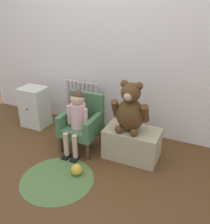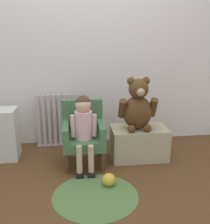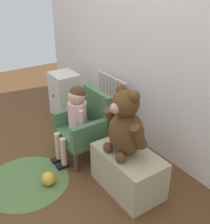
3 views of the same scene
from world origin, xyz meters
name	(u,v)px [view 1 (image 1 of 3)]	position (x,y,z in m)	size (l,w,h in m)	color
ground_plane	(59,173)	(0.00, 0.00, 0.00)	(6.00, 6.00, 0.00)	#53351A
back_wall	(106,36)	(0.00, 1.16, 1.20)	(3.80, 0.05, 2.40)	silver
radiator	(82,104)	(-0.30, 1.04, 0.31)	(0.50, 0.05, 0.62)	#C1B3B3
small_dresser	(35,107)	(-0.88, 0.76, 0.27)	(0.33, 0.30, 0.55)	silver
child_armchair	(82,122)	(-0.03, 0.55, 0.32)	(0.41, 0.40, 0.64)	#426C45
child_figure	(77,113)	(-0.03, 0.44, 0.48)	(0.25, 0.35, 0.73)	beige
low_bench	(132,143)	(0.57, 0.59, 0.17)	(0.59, 0.35, 0.34)	tan
large_teddy_bear	(130,110)	(0.54, 0.57, 0.58)	(0.40, 0.28, 0.54)	#4F3418
floor_rug	(57,179)	(0.04, -0.09, 0.00)	(0.72, 0.72, 0.01)	#50713C
toy_ball	(77,170)	(0.17, 0.06, 0.06)	(0.12, 0.12, 0.12)	gold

